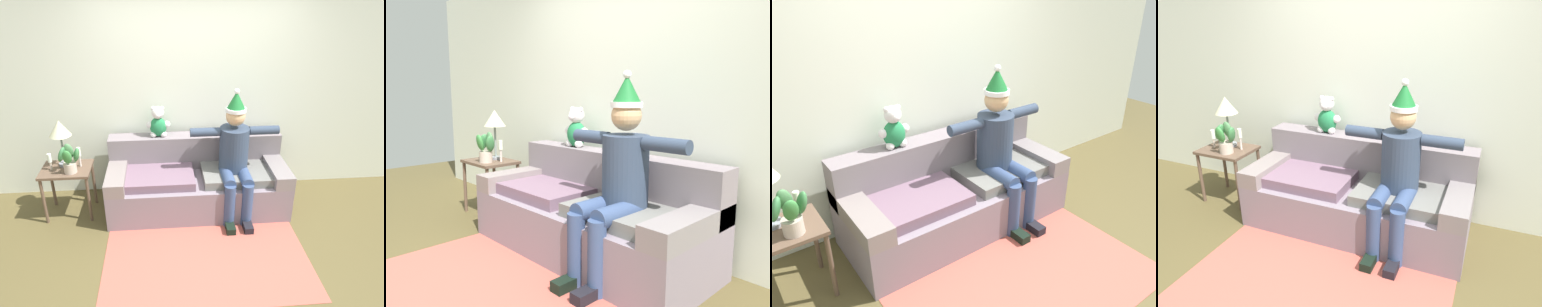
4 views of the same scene
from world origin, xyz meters
TOP-DOWN VIEW (x-y plane):
  - ground_plane at (0.00, 0.00)m, footprint 10.00×10.00m
  - back_wall at (0.00, 1.55)m, footprint 7.00×0.10m
  - couch at (0.00, 1.04)m, footprint 2.12×0.86m
  - person_seated at (0.42, 0.88)m, footprint 1.02×0.77m
  - teddy_bear at (-0.45, 1.30)m, footprint 0.29×0.17m
  - side_table at (-1.52, 0.99)m, footprint 0.56×0.44m
  - table_lamp at (-1.55, 1.08)m, footprint 0.24×0.24m
  - potted_plant at (-1.44, 0.90)m, footprint 0.29×0.21m
  - candle_tall at (-1.68, 0.97)m, footprint 0.04×0.04m
  - candle_short at (-1.36, 1.03)m, footprint 0.04×0.04m
  - area_rug at (0.00, 0.01)m, footprint 2.07×1.26m

SIDE VIEW (x-z plane):
  - ground_plane at x=0.00m, z-range 0.00..0.00m
  - area_rug at x=0.00m, z-range 0.00..0.01m
  - couch at x=0.00m, z-range -0.09..0.75m
  - side_table at x=-1.52m, z-range 0.20..0.81m
  - candle_tall at x=-1.68m, z-range 0.63..0.83m
  - person_seated at x=0.42m, z-range 0.01..1.51m
  - candle_short at x=-1.36m, z-range 0.64..0.87m
  - potted_plant at x=-1.44m, z-range 0.60..0.94m
  - teddy_bear at x=-0.45m, z-range 0.82..1.20m
  - table_lamp at x=-1.55m, z-range 0.76..1.32m
  - back_wall at x=0.00m, z-range 0.00..2.70m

